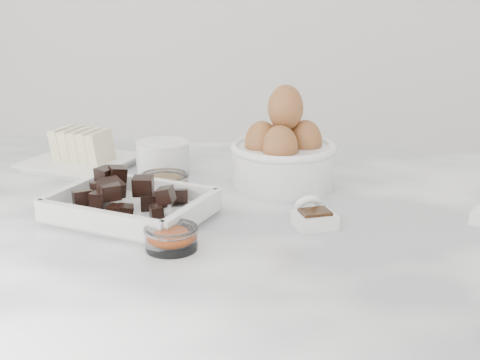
% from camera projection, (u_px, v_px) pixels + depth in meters
% --- Properties ---
extents(marble_slab, '(1.20, 0.80, 0.04)m').
position_uv_depth(marble_slab, '(223.00, 226.00, 0.94)').
color(marble_slab, white).
rests_on(marble_slab, cabinet).
extents(chocolate_dish, '(0.24, 0.21, 0.05)m').
position_uv_depth(chocolate_dish, '(130.00, 202.00, 0.91)').
color(chocolate_dish, white).
rests_on(chocolate_dish, marble_slab).
extents(butter_plate, '(0.20, 0.20, 0.07)m').
position_uv_depth(butter_plate, '(79.00, 153.00, 1.15)').
color(butter_plate, white).
rests_on(butter_plate, marble_slab).
extents(sugar_ramekin, '(0.09, 0.09, 0.05)m').
position_uv_depth(sugar_ramekin, '(163.00, 156.00, 1.11)').
color(sugar_ramekin, white).
rests_on(sugar_ramekin, marble_slab).
extents(egg_bowl, '(0.17, 0.17, 0.16)m').
position_uv_depth(egg_bowl, '(283.00, 153.00, 1.04)').
color(egg_bowl, white).
rests_on(egg_bowl, marble_slab).
extents(honey_bowl, '(0.08, 0.08, 0.03)m').
position_uv_depth(honey_bowl, '(164.00, 184.00, 1.00)').
color(honey_bowl, white).
rests_on(honey_bowl, marble_slab).
extents(zest_bowl, '(0.07, 0.07, 0.03)m').
position_uv_depth(zest_bowl, '(171.00, 237.00, 0.81)').
color(zest_bowl, white).
rests_on(zest_bowl, marble_slab).
extents(vanilla_spoon, '(0.07, 0.08, 0.04)m').
position_uv_depth(vanilla_spoon, '(313.00, 216.00, 0.88)').
color(vanilla_spoon, white).
rests_on(vanilla_spoon, marble_slab).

